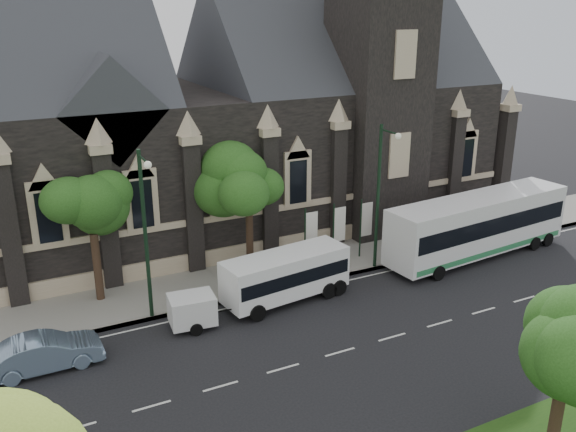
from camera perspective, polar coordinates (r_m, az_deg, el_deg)
ground at (r=28.29m, az=-0.46°, el=-14.06°), size 160.00×160.00×0.00m
sidewalk at (r=35.92m, az=-7.31°, el=-6.42°), size 80.00×5.00×0.15m
museum at (r=43.53m, az=-5.61°, el=9.41°), size 40.00×17.70×29.90m
tree_park_east at (r=23.21m, az=24.66°, el=-10.72°), size 3.40×3.40×6.28m
tree_walk_right at (r=36.05m, az=-3.55°, el=3.57°), size 4.08×4.08×7.80m
tree_walk_left at (r=33.68m, az=-17.73°, el=1.39°), size 3.91×3.91×7.64m
street_lamp_near at (r=36.46m, az=8.62°, el=2.41°), size 0.36×1.88×9.00m
street_lamp_mid at (r=30.82m, az=-13.15°, el=-1.05°), size 0.36×1.88×9.00m
banner_flag_left at (r=36.96m, az=2.00°, el=-1.61°), size 0.90×0.10×4.00m
banner_flag_center at (r=37.92m, az=4.64°, el=-1.12°), size 0.90×0.10×4.00m
banner_flag_right at (r=38.95m, az=7.15°, el=-0.65°), size 0.90×0.10×4.00m
tour_coach at (r=40.93m, az=17.35°, el=-0.75°), size 13.83×4.11×3.97m
shuttle_bus at (r=33.40m, az=-0.19°, el=-5.42°), size 7.36×3.27×2.76m
box_trailer at (r=31.36m, az=-8.95°, el=-8.64°), size 3.34×1.97×1.74m
sedan at (r=29.90m, az=-21.74°, el=-11.77°), size 4.95×1.75×1.63m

